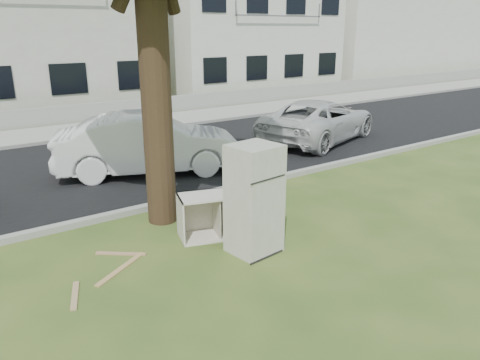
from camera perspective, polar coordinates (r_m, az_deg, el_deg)
ground at (r=7.87m, az=-0.82°, el=-8.41°), size 120.00×120.00×0.00m
road at (r=12.95m, az=-16.07°, el=1.61°), size 120.00×7.00×0.01m
kerb_near at (r=9.82m, az=-8.97°, el=-3.12°), size 120.00×0.18×0.12m
kerb_far at (r=16.25m, az=-20.36°, el=4.43°), size 120.00×0.18×0.12m
sidewalk at (r=17.63m, az=-21.65°, el=5.29°), size 120.00×2.80×0.01m
low_wall at (r=19.10m, az=-22.99°, el=7.08°), size 120.00×0.15×0.70m
townhouse_center at (r=23.65m, az=-26.87°, el=16.71°), size 11.22×8.16×7.44m
townhouse_right at (r=28.27m, az=-0.96°, el=17.84°), size 10.20×8.16×6.84m
filler_right at (r=38.29m, az=16.93°, el=16.81°), size 16.00×9.00×6.40m
fridge at (r=7.48m, az=1.73°, el=-2.39°), size 0.81×0.77×1.79m
cabinet at (r=8.19m, az=-3.95°, el=-4.39°), size 1.13×0.88×0.77m
plank_a at (r=7.48m, az=-14.30°, el=-10.42°), size 1.01×0.67×0.02m
plank_b at (r=7.94m, az=-14.31°, el=-8.69°), size 0.69×0.58×0.02m
plank_c at (r=6.99m, az=-19.49°, el=-13.12°), size 0.33×0.73×0.02m
car_center at (r=11.94m, az=-11.01°, el=4.35°), size 4.83×3.19×1.50m
car_right at (r=15.46m, az=9.61°, el=7.19°), size 5.26×3.59×1.34m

